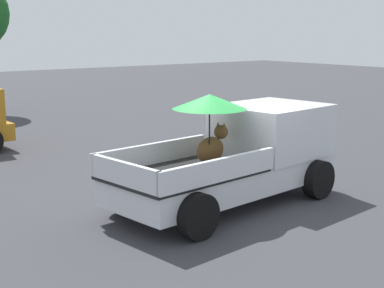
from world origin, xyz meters
name	(u,v)px	position (x,y,z in m)	size (l,w,h in m)	color
ground_plane	(226,205)	(0.00, 0.00, 0.00)	(80.00, 80.00, 0.00)	#38383D
pickup_truck_main	(242,154)	(0.46, 0.06, 0.98)	(5.23, 2.71, 2.25)	black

